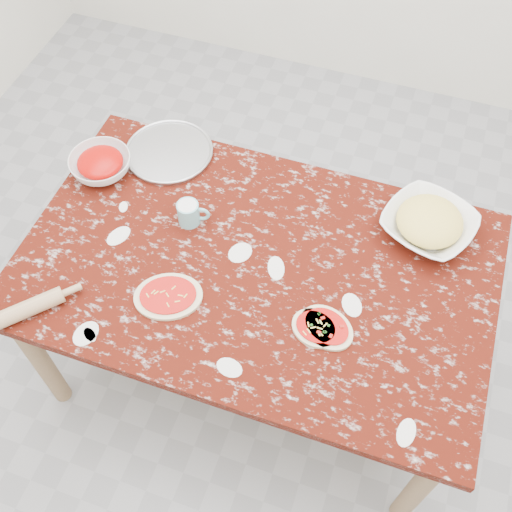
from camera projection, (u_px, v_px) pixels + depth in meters
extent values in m
plane|color=gray|center=(256.00, 359.00, 2.69)|extent=(4.00, 4.00, 0.00)
cube|color=#3A0C05|center=(256.00, 268.00, 2.09)|extent=(1.60, 1.00, 0.04)
cube|color=#8D6D50|center=(256.00, 277.00, 2.14)|extent=(1.50, 0.90, 0.08)
cylinder|color=#8D6D50|center=(39.00, 358.00, 2.31)|extent=(0.07, 0.07, 0.71)
cylinder|color=#8D6D50|center=(419.00, 488.00, 2.04)|extent=(0.07, 0.07, 0.71)
cylinder|color=#8D6D50|center=(136.00, 196.00, 2.76)|extent=(0.07, 0.07, 0.71)
cylinder|color=#8D6D50|center=(457.00, 285.00, 2.49)|extent=(0.07, 0.07, 0.71)
cylinder|color=#B2B2B7|center=(169.00, 152.00, 2.36)|extent=(0.42, 0.42, 0.01)
imported|color=white|center=(101.00, 165.00, 2.28)|extent=(0.30, 0.30, 0.07)
imported|color=white|center=(428.00, 225.00, 2.12)|extent=(0.40, 0.40, 0.07)
cylinder|color=#73B9C2|center=(188.00, 213.00, 2.14)|extent=(0.08, 0.08, 0.09)
torus|color=#73B9C2|center=(201.00, 214.00, 2.14)|extent=(0.06, 0.03, 0.06)
cylinder|color=silver|center=(188.00, 208.00, 2.11)|extent=(0.06, 0.06, 0.01)
ellipsoid|color=beige|center=(168.00, 296.00, 1.99)|extent=(0.28, 0.25, 0.01)
ellipsoid|color=red|center=(168.00, 295.00, 1.99)|extent=(0.23, 0.21, 0.00)
ellipsoid|color=beige|center=(315.00, 328.00, 1.93)|extent=(0.19, 0.17, 0.01)
ellipsoid|color=red|center=(316.00, 327.00, 1.92)|extent=(0.15, 0.14, 0.00)
ellipsoid|color=beige|center=(327.00, 328.00, 1.93)|extent=(0.22, 0.20, 0.01)
ellipsoid|color=red|center=(327.00, 326.00, 1.92)|extent=(0.18, 0.17, 0.00)
cylinder|color=tan|center=(21.00, 311.00, 1.94)|extent=(0.22, 0.24, 0.05)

